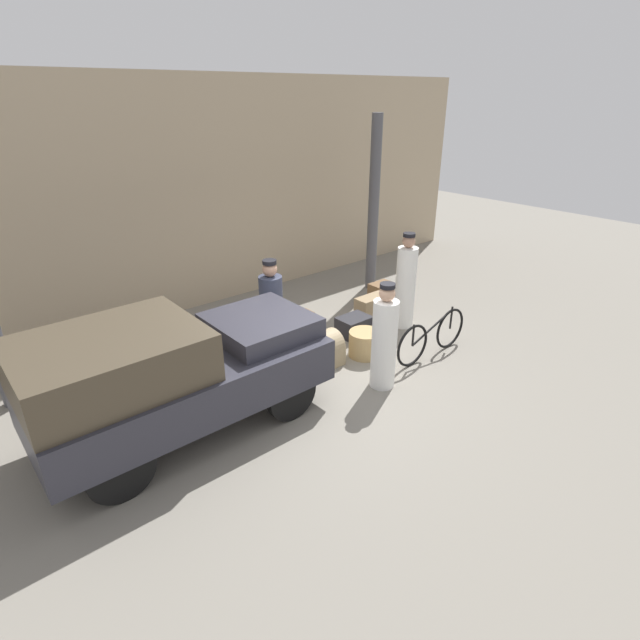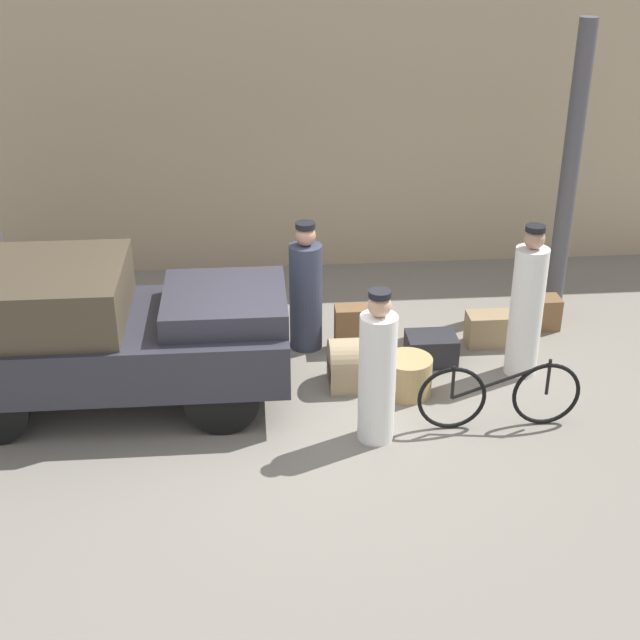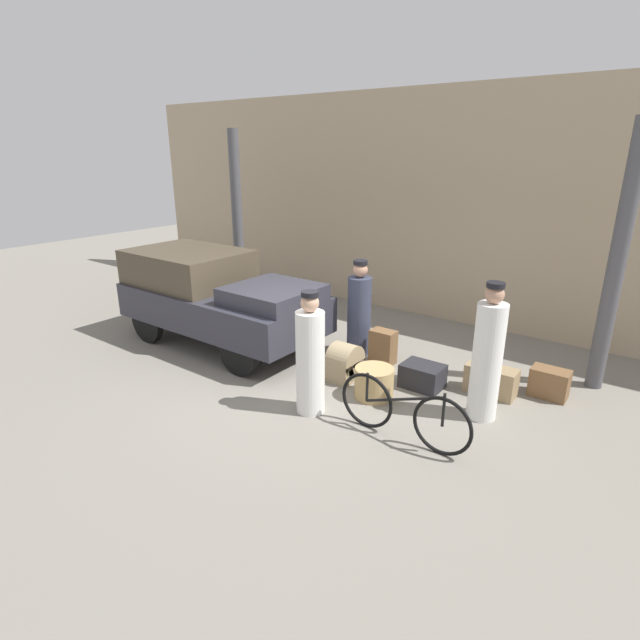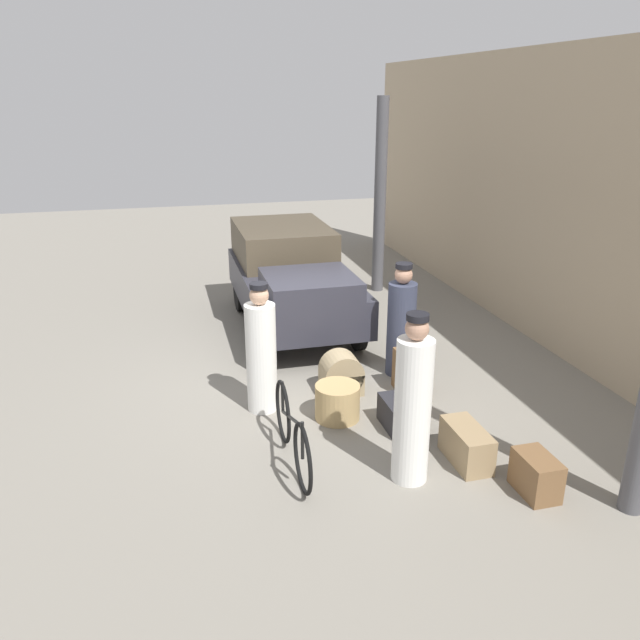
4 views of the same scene
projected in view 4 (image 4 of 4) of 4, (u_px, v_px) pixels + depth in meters
ground_plane at (303, 379)px, 8.82m from camera, size 30.00×30.00×0.00m
station_building_facade at (576, 208)px, 9.00m from camera, size 16.00×0.15×4.50m
canopy_pillar_left at (380, 198)px, 12.19m from camera, size 0.23×0.23×3.77m
truck at (291, 275)px, 10.60m from camera, size 3.78×1.72×1.62m
bicycle at (292, 433)px, 6.71m from camera, size 1.75×0.04×0.78m
wicker_basket at (337, 402)px, 7.71m from camera, size 0.56×0.56×0.44m
porter_with_bicycle at (401, 325)px, 8.78m from camera, size 0.40×0.40×1.64m
porter_carrying_trunk at (261, 353)px, 7.75m from camera, size 0.38×0.38×1.68m
porter_lifting_near_truck at (413, 406)px, 6.29m from camera, size 0.38×0.38×1.84m
trunk_wicker_pale at (403, 414)px, 7.51m from camera, size 0.59×0.45×0.36m
suitcase_black_upright at (536, 475)px, 6.26m from camera, size 0.51×0.32×0.42m
suitcase_small_leather at (466, 445)px, 6.79m from camera, size 0.71×0.33×0.42m
trunk_umber_medium at (341, 376)px, 8.36m from camera, size 0.40×0.54×0.57m
trunk_large_brown at (406, 371)px, 8.41m from camera, size 0.41×0.27×0.57m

